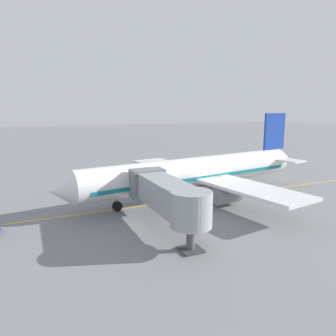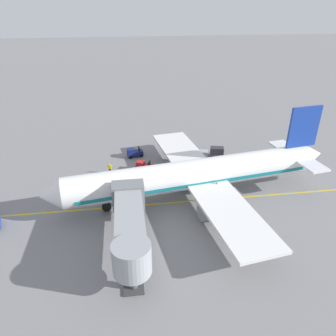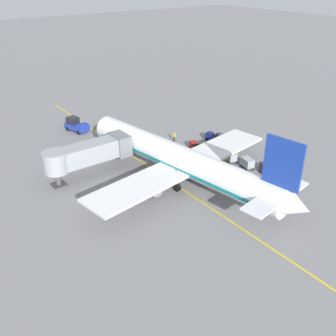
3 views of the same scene
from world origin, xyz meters
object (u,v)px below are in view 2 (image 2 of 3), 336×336
(parked_airliner, at_px, (197,174))
(jet_bridge, at_px, (130,225))
(ground_crew_wing_walker, at_px, (110,168))
(ground_crew_loader, at_px, (191,163))
(baggage_cart_third_in_train, at_px, (217,151))
(baggage_tug_trailing, at_px, (144,166))
(baggage_tug_spare, at_px, (217,165))
(baggage_cart_second_in_train, at_px, (201,154))
(baggage_tug_lead, at_px, (134,153))
(baggage_cart_front, at_px, (183,157))

(parked_airliner, relative_size, jet_bridge, 3.01)
(ground_crew_wing_walker, xyz_separation_m, ground_crew_loader, (0.04, -11.96, 0.00))
(baggage_cart_third_in_train, height_order, ground_crew_loader, ground_crew_loader)
(baggage_tug_trailing, xyz_separation_m, baggage_tug_spare, (-1.03, -10.80, 0.00))
(ground_crew_loader, bearing_deg, baggage_cart_second_in_train, -40.28)
(baggage_cart_second_in_train, distance_m, ground_crew_wing_walker, 14.37)
(parked_airliner, distance_m, baggage_tug_lead, 14.92)
(jet_bridge, height_order, baggage_tug_trailing, jet_bridge)
(ground_crew_loader, bearing_deg, baggage_tug_spare, -101.32)
(baggage_cart_second_in_train, bearing_deg, jet_bridge, 149.02)
(baggage_tug_trailing, xyz_separation_m, ground_crew_loader, (-0.26, -6.95, 0.24))
(baggage_tug_spare, relative_size, ground_crew_loader, 1.64)
(baggage_tug_trailing, xyz_separation_m, baggage_cart_second_in_train, (2.32, -9.13, 0.24))
(ground_crew_loader, bearing_deg, baggage_cart_front, 21.37)
(parked_airliner, relative_size, baggage_tug_lead, 14.01)
(parked_airliner, xyz_separation_m, ground_crew_loader, (7.55, -0.83, -2.23))
(baggage_tug_lead, xyz_separation_m, baggage_cart_third_in_train, (-1.73, -13.19, 0.24))
(parked_airliner, bearing_deg, baggage_tug_lead, 29.86)
(jet_bridge, bearing_deg, ground_crew_wing_walker, 8.36)
(jet_bridge, bearing_deg, baggage_cart_front, -24.55)
(baggage_tug_lead, bearing_deg, baggage_cart_third_in_train, -97.48)
(jet_bridge, relative_size, baggage_tug_trailing, 4.47)
(jet_bridge, bearing_deg, baggage_cart_second_in_train, -30.98)
(baggage_tug_lead, bearing_deg, ground_crew_wing_walker, 144.06)
(parked_airliner, height_order, ground_crew_wing_walker, parked_airliner)
(jet_bridge, height_order, ground_crew_loader, jet_bridge)
(jet_bridge, relative_size, baggage_cart_second_in_train, 4.16)
(baggage_tug_spare, height_order, ground_crew_loader, ground_crew_loader)
(jet_bridge, distance_m, baggage_cart_front, 20.99)
(baggage_cart_second_in_train, relative_size, baggage_cart_third_in_train, 1.00)
(baggage_tug_lead, distance_m, baggage_cart_front, 7.96)
(baggage_tug_lead, bearing_deg, ground_crew_loader, -122.58)
(ground_crew_loader, bearing_deg, baggage_tug_trailing, 87.90)
(baggage_tug_spare, height_order, ground_crew_wing_walker, ground_crew_wing_walker)
(jet_bridge, xyz_separation_m, ground_crew_loader, (16.85, -9.48, -2.50))
(baggage_tug_trailing, distance_m, ground_crew_loader, 6.96)
(ground_crew_wing_walker, bearing_deg, baggage_tug_trailing, -86.64)
(baggage_cart_third_in_train, bearing_deg, baggage_cart_second_in_train, 107.55)
(baggage_cart_front, bearing_deg, baggage_tug_trailing, 106.83)
(baggage_tug_spare, distance_m, ground_crew_wing_walker, 15.83)
(baggage_cart_second_in_train, bearing_deg, baggage_tug_spare, -153.43)
(baggage_tug_lead, bearing_deg, baggage_tug_spare, -116.49)
(baggage_cart_second_in_train, bearing_deg, baggage_tug_trailing, 104.23)
(baggage_tug_lead, xyz_separation_m, baggage_tug_spare, (-5.98, -12.00, 0.00))
(baggage_tug_trailing, distance_m, baggage_cart_third_in_train, 12.42)
(jet_bridge, distance_m, baggage_cart_third_in_train, 25.11)
(ground_crew_wing_walker, distance_m, ground_crew_loader, 11.96)
(baggage_tug_spare, relative_size, baggage_cart_second_in_train, 0.93)
(jet_bridge, xyz_separation_m, baggage_tug_trailing, (17.11, -2.53, -2.74))
(baggage_cart_third_in_train, bearing_deg, baggage_cart_front, 103.12)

